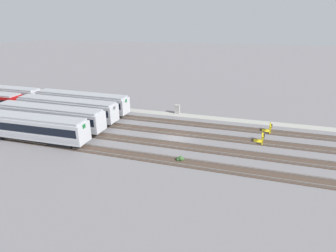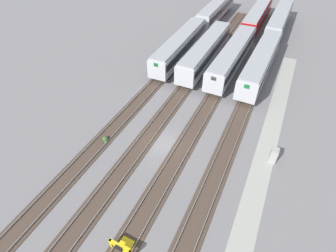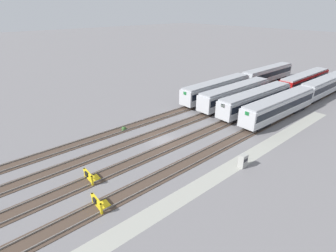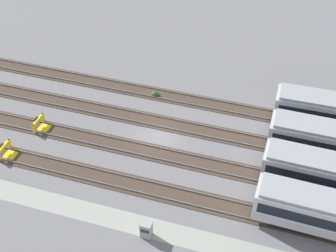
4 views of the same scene
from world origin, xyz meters
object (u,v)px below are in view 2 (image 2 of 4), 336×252
object	(u,v)px
subway_car_front_row_left_inner	(216,10)
subway_car_front_row_centre	(261,62)
subway_car_front_row_rightmost	(279,20)
subway_car_back_row_centre	(206,51)
subway_car_front_row_right_inner	(180,46)
weed_clump	(106,139)
subway_car_back_row_leftmost	(232,56)
bumper_stop_near_inner_track	(123,246)
electrical_cabinet	(274,155)
subway_car_front_row_leftmost	(257,16)

from	to	relation	value
subway_car_front_row_left_inner	subway_car_front_row_centre	world-z (taller)	same
subway_car_front_row_rightmost	subway_car_front_row_left_inner	bearing A→B (deg)	89.10
subway_car_front_row_left_inner	subway_car_front_row_centre	distance (m)	22.84
subway_car_front_row_left_inner	subway_car_back_row_centre	xyz separation A→B (m)	(-18.87, -4.31, 0.00)
subway_car_front_row_rightmost	subway_car_front_row_centre	bearing A→B (deg)	179.79
subway_car_front_row_left_inner	subway_car_front_row_right_inner	bearing A→B (deg)	179.89
subway_car_front_row_left_inner	weed_clump	world-z (taller)	subway_car_front_row_left_inner
subway_car_back_row_leftmost	subway_car_back_row_centre	distance (m)	4.27
subway_car_back_row_centre	weed_clump	size ratio (longest dim) A/B	19.58
subway_car_front_row_rightmost	bumper_stop_near_inner_track	bearing A→B (deg)	175.02
electrical_cabinet	subway_car_back_row_centre	bearing A→B (deg)	38.38
subway_car_back_row_centre	subway_car_front_row_right_inner	bearing A→B (deg)	90.00
subway_car_front_row_left_inner	subway_car_back_row_leftmost	size ratio (longest dim) A/B	1.00
subway_car_front_row_rightmost	weed_clump	xyz separation A→B (m)	(-40.40, 12.59, -1.80)
subway_car_front_row_left_inner	subway_car_front_row_centre	bearing A→B (deg)	-145.73
subway_car_front_row_right_inner	subway_car_front_row_rightmost	bearing A→B (deg)	-34.78
subway_car_front_row_centre	subway_car_front_row_rightmost	size ratio (longest dim) A/B	1.00
subway_car_front_row_right_inner	subway_car_back_row_centre	world-z (taller)	same
subway_car_front_row_right_inner	bumper_stop_near_inner_track	distance (m)	32.24
bumper_stop_near_inner_track	electrical_cabinet	bearing A→B (deg)	-32.19
subway_car_back_row_leftmost	electrical_cabinet	world-z (taller)	subway_car_back_row_leftmost
subway_car_front_row_right_inner	subway_car_back_row_leftmost	world-z (taller)	same
subway_car_front_row_leftmost	weed_clump	bearing A→B (deg)	168.61
subway_car_back_row_centre	subway_car_front_row_left_inner	bearing A→B (deg)	12.87
subway_car_front_row_leftmost	subway_car_front_row_centre	world-z (taller)	same
subway_car_front_row_left_inner	subway_car_front_row_right_inner	distance (m)	18.87
subway_car_front_row_centre	bumper_stop_near_inner_track	world-z (taller)	subway_car_front_row_centre
subway_car_back_row_leftmost	bumper_stop_near_inner_track	xyz separation A→B (m)	(-31.02, -0.02, -1.53)
subway_car_front_row_leftmost	bumper_stop_near_inner_track	size ratio (longest dim) A/B	8.97
subway_car_front_row_leftmost	subway_car_front_row_right_inner	world-z (taller)	same
subway_car_front_row_rightmost	subway_car_back_row_leftmost	distance (m)	19.17
subway_car_front_row_left_inner	electrical_cabinet	xyz separation A→B (m)	(-35.63, -17.58, -1.24)
subway_car_back_row_leftmost	electrical_cabinet	xyz separation A→B (m)	(-16.76, -9.00, -1.24)
subway_car_front_row_centre	subway_car_back_row_leftmost	distance (m)	4.28
subway_car_front_row_centre	subway_car_front_row_rightmost	world-z (taller)	same
subway_car_back_row_leftmost	weed_clump	bearing A→B (deg)	159.24
subway_car_back_row_leftmost	bumper_stop_near_inner_track	bearing A→B (deg)	-179.96
subway_car_front_row_centre	subway_car_front_row_right_inner	distance (m)	12.90
subway_car_back_row_centre	bumper_stop_near_inner_track	xyz separation A→B (m)	(-31.02, -4.29, -1.53)
subway_car_back_row_centre	weed_clump	world-z (taller)	subway_car_back_row_centre
subway_car_back_row_leftmost	subway_car_back_row_centre	bearing A→B (deg)	90.00
subway_car_front_row_left_inner	subway_car_back_row_leftmost	bearing A→B (deg)	-155.56
subway_car_front_row_rightmost	weed_clump	world-z (taller)	subway_car_front_row_rightmost
subway_car_front_row_rightmost	bumper_stop_near_inner_track	world-z (taller)	subway_car_front_row_rightmost
subway_car_back_row_leftmost	electrical_cabinet	bearing A→B (deg)	-151.75
subway_car_back_row_centre	bumper_stop_near_inner_track	size ratio (longest dim) A/B	8.97
bumper_stop_near_inner_track	electrical_cabinet	world-z (taller)	electrical_cabinet
subway_car_back_row_centre	bumper_stop_near_inner_track	distance (m)	31.35
subway_car_back_row_leftmost	subway_car_front_row_centre	bearing A→B (deg)	-90.00
subway_car_front_row_left_inner	subway_car_back_row_centre	bearing A→B (deg)	-167.13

